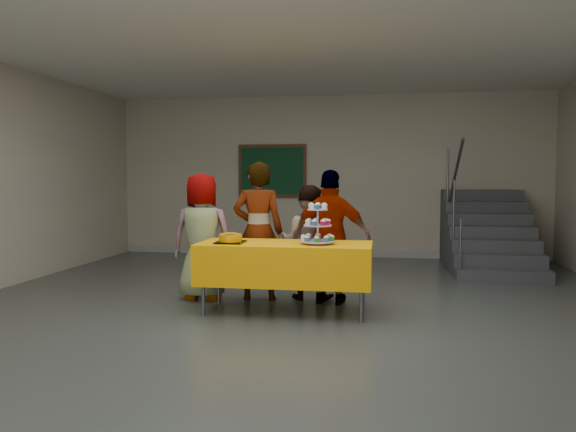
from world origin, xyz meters
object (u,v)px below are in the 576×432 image
object	(u,v)px
schoolchild_b	(258,231)
bear_cake	(230,238)
staircase	(486,238)
cupcake_stand	(318,228)
schoolchild_a	(202,236)
schoolchild_d	(331,237)
schoolchild_c	(307,242)
noticeboard	(272,171)
bake_table	(285,262)

from	to	relation	value
schoolchild_b	bear_cake	bearing A→B (deg)	70.44
staircase	cupcake_stand	bearing A→B (deg)	-123.02
schoolchild_a	cupcake_stand	bearing A→B (deg)	157.00
cupcake_stand	schoolchild_a	size ratio (longest dim) A/B	0.29
schoolchild_d	bear_cake	bearing A→B (deg)	35.97
schoolchild_c	noticeboard	size ratio (longest dim) A/B	1.07
schoolchild_b	schoolchild_d	world-z (taller)	schoolchild_b
schoolchild_a	noticeboard	world-z (taller)	noticeboard
bake_table	cupcake_stand	xyz separation A→B (m)	(0.36, -0.04, 0.39)
schoolchild_b	schoolchild_d	size ratio (longest dim) A/B	1.06
bear_cake	schoolchild_c	bearing A→B (deg)	49.40
noticeboard	schoolchild_b	bearing A→B (deg)	-81.44
schoolchild_b	noticeboard	bearing A→B (deg)	-88.74
cupcake_stand	noticeboard	world-z (taller)	noticeboard
schoolchild_a	noticeboard	bearing A→B (deg)	-93.60
cupcake_stand	schoolchild_a	bearing A→B (deg)	159.14
cupcake_stand	staircase	xyz separation A→B (m)	(2.38, 3.66, -0.46)
schoolchild_d	schoolchild_c	bearing A→B (deg)	-30.82
schoolchild_a	schoolchild_d	distance (m)	1.57
schoolchild_b	schoolchild_c	bearing A→B (deg)	-173.30
bear_cake	schoolchild_b	distance (m)	0.72
bake_table	schoolchild_c	bearing A→B (deg)	78.99
bake_table	schoolchild_b	world-z (taller)	schoolchild_b
bake_table	staircase	xyz separation A→B (m)	(2.74, 3.61, -0.07)
cupcake_stand	noticeboard	bearing A→B (deg)	106.98
cupcake_stand	schoolchild_b	bearing A→B (deg)	140.80
bake_table	schoolchild_d	size ratio (longest dim) A/B	1.20
schoolchild_a	schoolchild_b	distance (m)	0.69
schoolchild_b	schoolchild_c	xyz separation A→B (m)	(0.58, 0.14, -0.14)
schoolchild_b	noticeboard	xyz separation A→B (m)	(-0.58, 3.85, 0.76)
schoolchild_c	cupcake_stand	bearing A→B (deg)	109.11
staircase	schoolchild_c	bearing A→B (deg)	-132.14
cupcake_stand	schoolchild_b	world-z (taller)	schoolchild_b
schoolchild_c	staircase	bearing A→B (deg)	-128.40
bear_cake	schoolchild_b	size ratio (longest dim) A/B	0.21
bake_table	schoolchild_a	size ratio (longest dim) A/B	1.22
schoolchild_a	schoolchild_d	size ratio (longest dim) A/B	0.98
cupcake_stand	schoolchild_a	xyz separation A→B (m)	(-1.47, 0.56, -0.18)
bake_table	noticeboard	xyz separation A→B (m)	(-1.01, 4.45, 1.04)
schoolchild_a	bear_cake	bearing A→B (deg)	128.02
cupcake_stand	schoolchild_d	world-z (taller)	schoolchild_d
schoolchild_a	schoolchild_c	bearing A→B (deg)	-171.76
schoolchild_c	schoolchild_d	size ratio (longest dim) A/B	0.88
schoolchild_d	staircase	distance (m)	3.86
bake_table	schoolchild_d	world-z (taller)	schoolchild_d
cupcake_stand	staircase	distance (m)	4.39
bake_table	schoolchild_c	xyz separation A→B (m)	(0.15, 0.75, 0.14)
cupcake_stand	schoolchild_a	distance (m)	1.59
schoolchild_b	noticeboard	size ratio (longest dim) A/B	1.28
cupcake_stand	noticeboard	distance (m)	4.75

